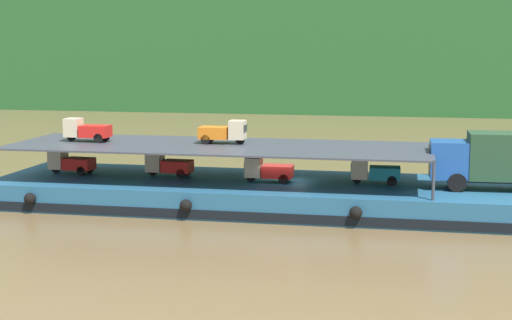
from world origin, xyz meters
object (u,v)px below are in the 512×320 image
object	(u,v)px
cargo_barge	(283,195)
mini_truck_lower_aft	(168,165)
mini_truck_lower_stern	(71,162)
mini_truck_lower_mid	(268,170)
mini_truck_upper_stern	(86,130)
mini_truck_lower_fore	(375,172)
mini_truck_upper_mid	(224,132)
covered_lorry	(499,159)

from	to	relation	value
cargo_barge	mini_truck_lower_aft	distance (m)	7.14
mini_truck_lower_stern	mini_truck_lower_mid	distance (m)	12.27
mini_truck_upper_stern	mini_truck_lower_fore	bearing A→B (deg)	0.70
mini_truck_lower_stern	mini_truck_upper_mid	bearing A→B (deg)	3.83
mini_truck_lower_mid	mini_truck_lower_fore	size ratio (longest dim) A/B	0.99
mini_truck_lower_fore	mini_truck_upper_mid	distance (m)	9.07
covered_lorry	mini_truck_lower_fore	world-z (taller)	covered_lorry
mini_truck_lower_mid	mini_truck_upper_mid	distance (m)	3.64
mini_truck_lower_aft	covered_lorry	bearing A→B (deg)	-1.77
mini_truck_lower_stern	mini_truck_upper_stern	bearing A→B (deg)	-1.33
mini_truck_lower_fore	mini_truck_upper_mid	bearing A→B (deg)	177.11
cargo_barge	mini_truck_lower_aft	world-z (taller)	mini_truck_lower_aft
mini_truck_lower_fore	covered_lorry	bearing A→B (deg)	-4.36
cargo_barge	mini_truck_lower_aft	xyz separation A→B (m)	(-6.98, 0.42, 1.44)
cargo_barge	mini_truck_lower_stern	size ratio (longest dim) A/B	11.99
covered_lorry	mini_truck_lower_aft	world-z (taller)	covered_lorry
mini_truck_upper_stern	mini_truck_lower_stern	bearing A→B (deg)	178.67
covered_lorry	cargo_barge	bearing A→B (deg)	179.24
mini_truck_lower_aft	cargo_barge	bearing A→B (deg)	-3.46
cargo_barge	mini_truck_lower_mid	distance (m)	1.68
cargo_barge	covered_lorry	size ratio (longest dim) A/B	4.24
mini_truck_lower_fore	mini_truck_upper_stern	distance (m)	17.24
mini_truck_lower_stern	mini_truck_lower_fore	xyz separation A→B (m)	(18.24, 0.18, 0.00)
mini_truck_lower_stern	mini_truck_upper_mid	xyz separation A→B (m)	(9.40, 0.63, 2.00)
mini_truck_upper_stern	mini_truck_upper_mid	bearing A→B (deg)	4.52
cargo_barge	mini_truck_lower_stern	distance (m)	13.17
covered_lorry	mini_truck_lower_aft	bearing A→B (deg)	178.23
mini_truck_upper_stern	mini_truck_lower_aft	bearing A→B (deg)	3.26
cargo_barge	mini_truck_upper_mid	xyz separation A→B (m)	(-3.69, 0.79, 3.44)
covered_lorry	mini_truck_upper_mid	bearing A→B (deg)	176.48
covered_lorry	mini_truck_upper_stern	size ratio (longest dim) A/B	2.88
mini_truck_upper_stern	mini_truck_upper_mid	xyz separation A→B (m)	(8.30, 0.66, 0.00)
mini_truck_lower_aft	mini_truck_lower_mid	distance (m)	6.19
mini_truck_upper_mid	mini_truck_upper_stern	bearing A→B (deg)	-175.48
covered_lorry	mini_truck_lower_fore	bearing A→B (deg)	175.64
mini_truck_lower_aft	mini_truck_upper_mid	bearing A→B (deg)	6.41
mini_truck_lower_stern	mini_truck_lower_fore	bearing A→B (deg)	0.58
mini_truck_lower_aft	mini_truck_upper_stern	world-z (taller)	mini_truck_upper_stern
mini_truck_upper_mid	mini_truck_lower_mid	bearing A→B (deg)	-20.31
mini_truck_lower_fore	mini_truck_lower_stern	bearing A→B (deg)	-179.42
cargo_barge	covered_lorry	bearing A→B (deg)	-0.76
mini_truck_upper_stern	mini_truck_upper_mid	size ratio (longest dim) A/B	1.00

